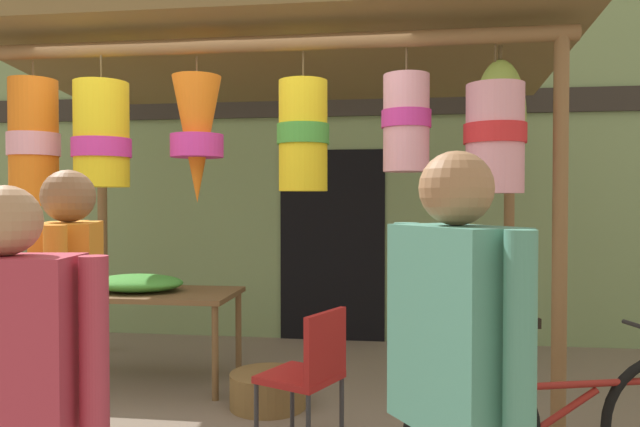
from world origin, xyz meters
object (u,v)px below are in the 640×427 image
object	(u,v)px
flower_heap_on_table	(139,283)
vendor_in_orange	(7,401)
shopper_by_bananas	(70,329)
display_table	(144,300)
customer_foreground	(455,377)
wicker_basket_by_table	(268,390)
folding_chair	(311,368)
parked_bicycle	(570,425)

from	to	relation	value
flower_heap_on_table	vendor_in_orange	xyz separation A→B (m)	(0.92, -2.90, 0.08)
shopper_by_bananas	flower_heap_on_table	bearing A→B (deg)	107.83
display_table	shopper_by_bananas	world-z (taller)	shopper_by_bananas
vendor_in_orange	shopper_by_bananas	distance (m)	0.73
flower_heap_on_table	vendor_in_orange	size ratio (longest dim) A/B	0.49
customer_foreground	shopper_by_bananas	distance (m)	1.60
wicker_basket_by_table	vendor_in_orange	xyz separation A→B (m)	(-0.22, -2.52, 0.77)
folding_chair	shopper_by_bananas	xyz separation A→B (m)	(-0.85, -1.08, 0.44)
shopper_by_bananas	vendor_in_orange	bearing A→B (deg)	-72.87
flower_heap_on_table	parked_bicycle	xyz separation A→B (m)	(2.91, -1.40, -0.46)
wicker_basket_by_table	customer_foreground	bearing A→B (deg)	-65.03
folding_chair	shopper_by_bananas	distance (m)	1.44
display_table	vendor_in_orange	world-z (taller)	vendor_in_orange
display_table	shopper_by_bananas	xyz separation A→B (m)	(0.67, -2.23, 0.27)
parked_bicycle	customer_foreground	size ratio (longest dim) A/B	1.05
customer_foreground	vendor_in_orange	bearing A→B (deg)	-171.77
folding_chair	shopper_by_bananas	world-z (taller)	shopper_by_bananas
folding_chair	parked_bicycle	world-z (taller)	parked_bicycle
wicker_basket_by_table	customer_foreground	size ratio (longest dim) A/B	0.34
parked_bicycle	vendor_in_orange	distance (m)	2.55
shopper_by_bananas	folding_chair	bearing A→B (deg)	52.01
display_table	wicker_basket_by_table	bearing A→B (deg)	-19.96
flower_heap_on_table	shopper_by_bananas	size ratio (longest dim) A/B	0.46
customer_foreground	shopper_by_bananas	bearing A→B (deg)	161.48
wicker_basket_by_table	customer_foreground	xyz separation A→B (m)	(1.09, -2.33, 0.83)
flower_heap_on_table	customer_foreground	size ratio (longest dim) A/B	0.46
parked_bicycle	display_table	bearing A→B (deg)	153.73
parked_bicycle	shopper_by_bananas	distance (m)	2.42
parked_bicycle	folding_chair	bearing A→B (deg)	168.33
folding_chair	wicker_basket_by_table	bearing A→B (deg)	119.38
folding_chair	customer_foreground	distance (m)	1.79
flower_heap_on_table	shopper_by_bananas	distance (m)	2.32
wicker_basket_by_table	display_table	bearing A→B (deg)	160.04
flower_heap_on_table	wicker_basket_by_table	distance (m)	1.39
parked_bicycle	customer_foreground	bearing A→B (deg)	-117.73
parked_bicycle	shopper_by_bananas	world-z (taller)	shopper_by_bananas
vendor_in_orange	shopper_by_bananas	size ratio (longest dim) A/B	0.95
folding_chair	vendor_in_orange	size ratio (longest dim) A/B	0.55
vendor_in_orange	customer_foreground	xyz separation A→B (m)	(1.30, 0.19, 0.07)
display_table	parked_bicycle	distance (m)	3.23
display_table	parked_bicycle	xyz separation A→B (m)	(2.88, -1.42, -0.32)
folding_chair	display_table	bearing A→B (deg)	143.14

